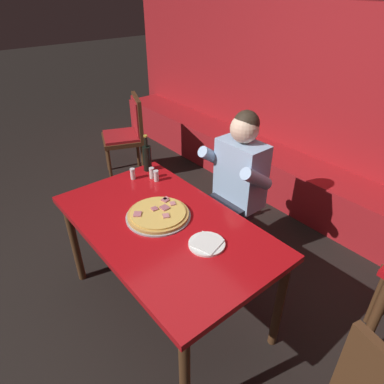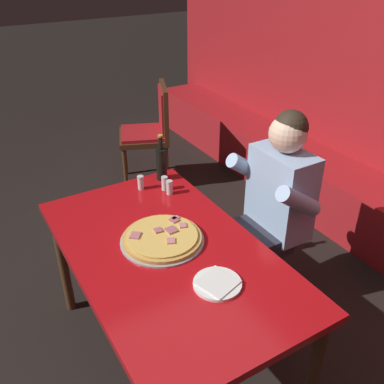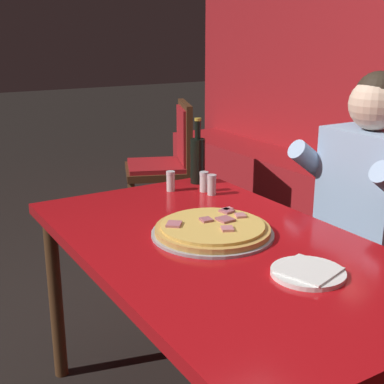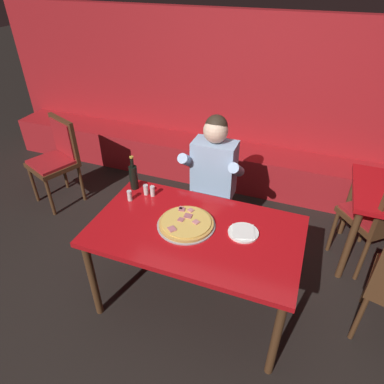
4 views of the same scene
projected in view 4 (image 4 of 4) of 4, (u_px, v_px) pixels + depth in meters
name	position (u px, v px, depth m)	size (l,w,h in m)	color
ground_plane	(195.00, 300.00, 2.81)	(24.00, 24.00, 0.00)	black
booth_wall_panel	(261.00, 102.00, 3.96)	(6.80, 0.16, 1.90)	#A3191E
booth_bench	(249.00, 169.00, 4.12)	(6.46, 0.48, 0.46)	#A3191E
main_dining_table	(195.00, 238.00, 2.42)	(1.46, 0.85, 0.77)	#4C2D19
pizza	(186.00, 223.00, 2.40)	(0.41, 0.41, 0.05)	#9E9EA3
plate_white_paper	(243.00, 232.00, 2.34)	(0.21, 0.21, 0.02)	white
beer_bottle	(134.00, 176.00, 2.74)	(0.07, 0.07, 0.29)	black
shaker_black_pepper	(146.00, 190.00, 2.71)	(0.04, 0.04, 0.09)	silver
shaker_parmesan	(153.00, 192.00, 2.69)	(0.04, 0.04, 0.09)	silver
shaker_red_pepper_flakes	(130.00, 196.00, 2.64)	(0.04, 0.04, 0.09)	silver
diner_seated_blue_shirt	(211.00, 180.00, 3.01)	(0.53, 0.53, 1.27)	black
dining_chair_far_left	(57.00, 155.00, 3.71)	(0.57, 0.57, 0.95)	#4C2D19
dining_chair_by_booth	(382.00, 215.00, 2.82)	(0.62, 0.62, 0.96)	#4C2D19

